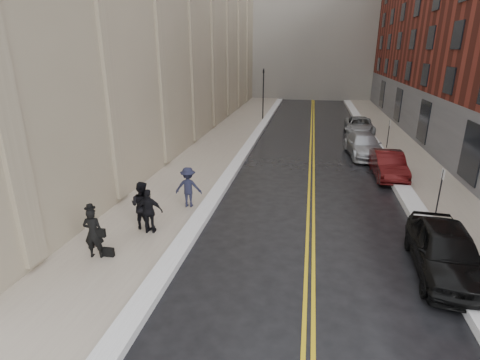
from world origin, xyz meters
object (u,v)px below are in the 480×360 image
at_px(car_maroon, 388,165).
at_px(pedestrian_a, 142,205).
at_px(pedestrian_c, 149,211).
at_px(pedestrian_b, 188,187).
at_px(car_black, 446,251).
at_px(car_silver_near, 364,145).
at_px(car_silver_far, 359,126).
at_px(pedestrian_main, 93,233).

distance_m(car_maroon, pedestrian_a, 14.22).
bearing_deg(pedestrian_c, pedestrian_b, -111.04).
xyz_separation_m(car_black, car_silver_near, (-0.84, 14.59, -0.07)).
bearing_deg(car_silver_far, car_silver_near, -92.68).
bearing_deg(car_maroon, pedestrian_b, -147.27).
distance_m(pedestrian_main, pedestrian_a, 2.51).
distance_m(pedestrian_main, pedestrian_b, 5.21).
bearing_deg(car_black, car_maroon, 93.70).
distance_m(car_black, pedestrian_main, 11.74).
bearing_deg(pedestrian_c, car_silver_near, -132.31).
bearing_deg(pedestrian_b, car_black, 153.17).
height_order(car_maroon, car_silver_far, car_maroon).
distance_m(pedestrian_a, pedestrian_b, 2.71).
height_order(car_silver_far, pedestrian_a, pedestrian_a).
bearing_deg(car_silver_near, pedestrian_main, -129.60).
bearing_deg(car_silver_near, pedestrian_c, -130.43).
xyz_separation_m(pedestrian_a, pedestrian_b, (1.11, 2.47, -0.06)).
height_order(car_black, car_silver_far, car_black).
xyz_separation_m(car_silver_far, pedestrian_a, (-10.65, -20.98, 0.44)).
height_order(pedestrian_main, pedestrian_b, pedestrian_b).
bearing_deg(pedestrian_a, pedestrian_b, -106.69).
bearing_deg(car_silver_near, car_silver_far, 80.46).
relative_size(pedestrian_main, pedestrian_b, 0.99).
bearing_deg(car_black, pedestrian_main, -169.47).
bearing_deg(pedestrian_c, car_black, 168.85).
xyz_separation_m(car_maroon, car_silver_near, (-0.84, 4.52, 0.02)).
height_order(car_silver_near, pedestrian_a, pedestrian_a).
xyz_separation_m(pedestrian_main, pedestrian_c, (1.12, 2.09, -0.02)).
distance_m(car_silver_near, pedestrian_a, 16.94).
xyz_separation_m(car_silver_far, pedestrian_b, (-9.54, -18.50, 0.38)).
relative_size(car_maroon, car_silver_far, 0.88).
relative_size(car_silver_near, pedestrian_a, 2.62).
bearing_deg(pedestrian_c, pedestrian_main, 54.41).
bearing_deg(pedestrian_c, car_maroon, -145.73).
xyz_separation_m(car_black, car_maroon, (0.00, 10.07, -0.09)).
relative_size(car_maroon, pedestrian_c, 2.46).
bearing_deg(pedestrian_a, car_black, -177.82).
distance_m(pedestrian_b, pedestrian_c, 2.88).
height_order(car_black, pedestrian_c, pedestrian_c).
height_order(car_silver_far, pedestrian_c, pedestrian_c).
bearing_deg(car_maroon, pedestrian_main, -136.45).
xyz_separation_m(car_silver_near, pedestrian_a, (-10.13, -13.57, 0.39)).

